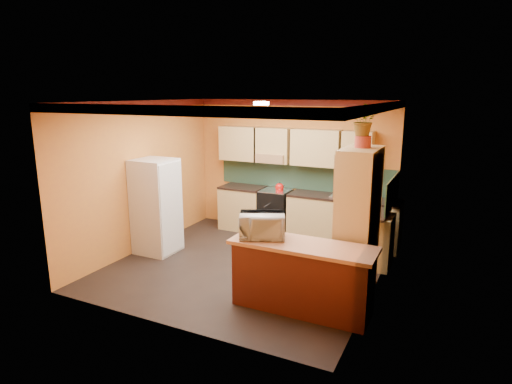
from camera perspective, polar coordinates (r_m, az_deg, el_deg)
room_shell at (r=6.98m, az=-0.28°, el=6.99°), size 4.24×4.24×2.72m
base_cabinets_back at (r=8.55m, az=6.49°, el=-3.24°), size 3.65×0.60×0.88m
countertop_back at (r=8.43m, az=6.57°, el=-0.24°), size 3.65×0.62×0.04m
stove at (r=8.76m, az=2.63°, el=-2.66°), size 0.58×0.58×0.91m
kettle at (r=8.54m, az=3.15°, el=0.70°), size 0.21×0.21×0.18m
sink at (r=8.21m, az=11.69°, el=-0.54°), size 0.48×0.40×0.03m
base_cabinets_right at (r=7.42m, az=14.60°, el=-6.15°), size 0.60×0.80×0.88m
countertop_right at (r=7.28m, az=14.80°, el=-2.73°), size 0.62×0.80×0.04m
fridge at (r=7.85m, az=-13.17°, el=-1.87°), size 0.68×0.66×1.70m
pantry at (r=6.22m, az=13.39°, el=-3.91°), size 0.48×0.90×2.10m
fern_pot at (r=6.04m, az=14.06°, el=6.52°), size 0.22×0.22×0.16m
fern at (r=6.02m, az=14.22°, el=9.31°), size 0.48×0.45×0.43m
breakfast_bar at (r=5.78m, az=6.12°, el=-11.43°), size 1.80×0.55×0.88m
bar_top at (r=5.60m, az=6.23°, el=-7.10°), size 1.90×0.65×0.05m
microwave at (r=5.75m, az=0.81°, el=-4.48°), size 0.71×0.61×0.33m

